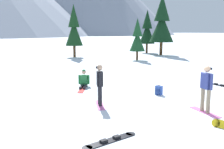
{
  "coord_description": "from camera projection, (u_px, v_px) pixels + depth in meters",
  "views": [
    {
      "loc": [
        -7.1,
        -6.94,
        3.05
      ],
      "look_at": [
        -1.09,
        3.84,
        1.0
      ],
      "focal_mm": 41.79,
      "sensor_mm": 36.0,
      "label": 1
    }
  ],
  "objects": [
    {
      "name": "pine_tree_short",
      "position": [
        74.0,
        29.0,
        30.69
      ],
      "size": [
        2.05,
        2.05,
        6.2
      ],
      "color": "#472D19",
      "rests_on": "ground_plane"
    },
    {
      "name": "snowboarder_midground",
      "position": [
        100.0,
        84.0,
        10.72
      ],
      "size": [
        0.78,
        1.45,
        1.71
      ],
      "color": "pink",
      "rests_on": "ground_plane"
    },
    {
      "name": "loose_snowboard_near_right",
      "position": [
        219.0,
        85.0,
        14.84
      ],
      "size": [
        0.27,
        1.66,
        0.09
      ],
      "color": "black",
      "rests_on": "ground_plane"
    },
    {
      "name": "peak_north_spur",
      "position": [
        18.0,
        4.0,
        232.19
      ],
      "size": [
        143.89,
        143.89,
        51.42
      ],
      "color": "#B2B7C6",
      "rests_on": "ground_plane"
    },
    {
      "name": "ground_plane",
      "position": [
        186.0,
        113.0,
        9.89
      ],
      "size": [
        800.0,
        800.0,
        0.0
      ],
      "primitive_type": "plane",
      "color": "silver"
    },
    {
      "name": "pine_tree_twin",
      "position": [
        147.0,
        30.0,
        36.73
      ],
      "size": [
        2.23,
        2.23,
        6.02
      ],
      "color": "#472D19",
      "rests_on": "ground_plane"
    },
    {
      "name": "loose_snowboard_far_spare",
      "position": [
        110.0,
        140.0,
        7.33
      ],
      "size": [
        1.83,
        0.56,
        0.09
      ],
      "color": "black",
      "rests_on": "ground_plane"
    },
    {
      "name": "backpack_blue",
      "position": [
        159.0,
        90.0,
        12.64
      ],
      "size": [
        0.34,
        0.37,
        0.47
      ],
      "color": "#2D4C9E",
      "rests_on": "ground_plane"
    },
    {
      "name": "snowboarder_foreground",
      "position": [
        206.0,
        88.0,
        9.77
      ],
      "size": [
        0.51,
        1.52,
        1.79
      ],
      "color": "pink",
      "rests_on": "ground_plane"
    },
    {
      "name": "pine_tree_young",
      "position": [
        137.0,
        37.0,
        27.49
      ],
      "size": [
        1.65,
        1.65,
        4.42
      ],
      "color": "#472D19",
      "rests_on": "ground_plane"
    },
    {
      "name": "snowboarder_background",
      "position": [
        84.0,
        81.0,
        14.41
      ],
      "size": [
        1.25,
        1.75,
        0.96
      ],
      "color": "black",
      "rests_on": "ground_plane"
    },
    {
      "name": "pine_tree_broad",
      "position": [
        162.0,
        22.0,
        33.18
      ],
      "size": [
        3.07,
        3.07,
        7.65
      ],
      "color": "#472D19",
      "rests_on": "ground_plane"
    }
  ]
}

